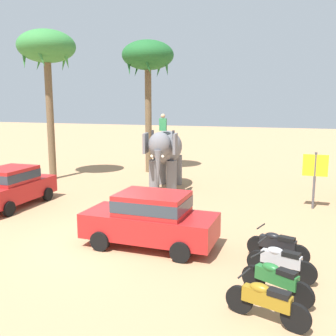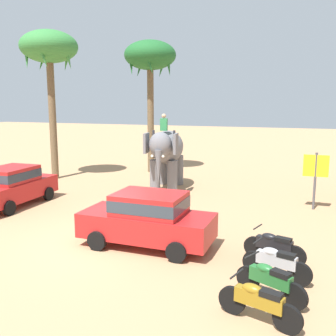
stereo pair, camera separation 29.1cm
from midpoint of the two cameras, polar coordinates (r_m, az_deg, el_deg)
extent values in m
plane|color=tan|center=(12.49, -8.59, -11.13)|extent=(120.00, 120.00, 0.00)
cube|color=red|center=(11.99, -2.48, -8.48)|extent=(4.11, 1.72, 0.76)
cube|color=red|center=(11.75, -2.05, -5.29)|extent=(2.11, 1.57, 0.64)
cube|color=#2D3842|center=(11.75, -2.05, -5.29)|extent=(2.13, 1.59, 0.35)
cylinder|color=black|center=(11.95, -9.81, -10.62)|extent=(0.60, 0.18, 0.60)
cylinder|color=black|center=(13.35, -6.09, -8.32)|extent=(0.60, 0.18, 0.60)
cylinder|color=black|center=(10.95, 2.03, -12.40)|extent=(0.60, 0.18, 0.60)
cylinder|color=black|center=(12.47, 4.56, -9.62)|extent=(0.60, 0.18, 0.60)
cube|color=red|center=(17.82, -21.60, -3.09)|extent=(1.82, 4.15, 0.76)
cube|color=red|center=(17.61, -21.95, -0.93)|extent=(1.62, 2.14, 0.64)
cube|color=#2D3842|center=(17.61, -21.95, -0.93)|extent=(1.64, 2.16, 0.35)
cylinder|color=black|center=(19.38, -21.03, -3.21)|extent=(0.20, 0.60, 0.60)
cylinder|color=black|center=(18.36, -16.93, -3.68)|extent=(0.20, 0.60, 0.60)
cylinder|color=black|center=(16.43, -22.10, -5.54)|extent=(0.20, 0.60, 0.60)
ellipsoid|color=slate|center=(19.80, 0.31, 3.15)|extent=(2.07, 3.32, 1.70)
cylinder|color=slate|center=(19.02, 1.08, -1.25)|extent=(0.52, 0.52, 1.60)
cylinder|color=slate|center=(19.20, -1.51, -1.15)|extent=(0.52, 0.52, 1.60)
cylinder|color=slate|center=(20.83, 1.98, -0.29)|extent=(0.52, 0.52, 1.60)
cylinder|color=slate|center=(20.98, -0.39, -0.21)|extent=(0.52, 0.52, 1.60)
ellipsoid|color=slate|center=(18.18, -0.66, 3.50)|extent=(1.25, 1.16, 1.20)
cube|color=slate|center=(18.14, 1.63, 3.64)|extent=(0.25, 0.81, 0.96)
cube|color=slate|center=(18.43, -2.79, 3.73)|extent=(0.25, 0.81, 0.96)
cone|color=slate|center=(17.88, -0.95, 0.16)|extent=(0.41, 0.41, 1.60)
cone|color=beige|center=(17.80, -0.11, 1.75)|extent=(0.21, 0.57, 0.21)
cone|color=beige|center=(17.91, -1.74, 1.79)|extent=(0.21, 0.57, 0.21)
cube|color=#338C4C|center=(18.86, -0.18, 6.48)|extent=(0.37, 0.29, 0.60)
sphere|color=tan|center=(18.85, -0.18, 7.75)|extent=(0.22, 0.22, 0.22)
cylinder|color=#333338|center=(18.81, 1.38, 4.79)|extent=(0.12, 0.12, 0.55)
cylinder|color=#333338|center=(19.01, -1.72, 4.84)|extent=(0.12, 0.12, 0.55)
cylinder|color=black|center=(8.69, 10.50, -18.77)|extent=(0.60, 0.27, 0.60)
cylinder|color=black|center=(8.31, 18.41, -20.59)|extent=(0.60, 0.27, 0.60)
cube|color=olive|center=(8.38, 14.41, -18.39)|extent=(1.03, 0.49, 0.32)
ellipsoid|color=olive|center=(8.34, 13.48, -17.07)|extent=(0.49, 0.36, 0.20)
cube|color=black|center=(8.21, 16.15, -17.65)|extent=(0.48, 0.34, 0.12)
cylinder|color=black|center=(8.38, 11.21, -15.19)|extent=(0.20, 0.54, 0.04)
cylinder|color=black|center=(9.69, 12.67, -15.72)|extent=(0.58, 0.35, 0.60)
cylinder|color=black|center=(9.16, 19.23, -17.62)|extent=(0.58, 0.35, 0.60)
cube|color=#23662D|center=(9.31, 15.91, -15.46)|extent=(1.00, 0.63, 0.32)
ellipsoid|color=#23662D|center=(9.31, 15.14, -14.22)|extent=(0.50, 0.41, 0.20)
cube|color=black|center=(9.13, 17.36, -14.82)|extent=(0.49, 0.39, 0.12)
cylinder|color=black|center=(9.39, 13.28, -12.45)|extent=(0.28, 0.51, 0.04)
cylinder|color=black|center=(10.58, 13.43, -13.49)|extent=(0.60, 0.26, 0.60)
cylinder|color=black|center=(10.23, 19.84, -14.65)|extent=(0.60, 0.26, 0.60)
cube|color=#ADADB2|center=(10.31, 16.63, -12.96)|extent=(1.04, 0.47, 0.32)
ellipsoid|color=#ADADB2|center=(10.28, 15.88, -11.89)|extent=(0.49, 0.35, 0.20)
cube|color=black|center=(10.17, 18.04, -12.26)|extent=(0.48, 0.33, 0.12)
cylinder|color=black|center=(10.32, 14.04, -10.42)|extent=(0.19, 0.54, 0.04)
cylinder|color=black|center=(11.62, 13.38, -11.33)|extent=(0.60, 0.26, 0.60)
cylinder|color=black|center=(11.25, 19.12, -12.34)|extent=(0.60, 0.26, 0.60)
cube|color=black|center=(11.34, 16.25, -10.81)|extent=(1.04, 0.48, 0.32)
ellipsoid|color=black|center=(11.33, 15.58, -9.83)|extent=(0.49, 0.35, 0.20)
cube|color=black|center=(11.21, 17.51, -10.15)|extent=(0.48, 0.33, 0.12)
cylinder|color=black|center=(11.38, 13.92, -8.49)|extent=(0.19, 0.54, 0.04)
cylinder|color=brown|center=(23.13, -16.47, 7.43)|extent=(0.41, 0.41, 7.30)
ellipsoid|color=#337A38|center=(23.32, -16.94, 16.91)|extent=(3.20, 3.20, 1.80)
cone|color=#337A38|center=(22.57, -14.35, 16.00)|extent=(0.40, 0.92, 1.64)
cone|color=#337A38|center=(23.97, -14.44, 15.61)|extent=(0.91, 0.57, 1.67)
cone|color=#337A38|center=(24.40, -17.73, 15.35)|extent=(0.73, 0.83, 1.69)
cone|color=#337A38|center=(23.30, -19.94, 15.52)|extent=(0.73, 0.83, 1.69)
cone|color=#337A38|center=(22.13, -17.93, 15.97)|extent=(0.91, 0.57, 1.67)
cylinder|color=brown|center=(24.44, -2.26, 7.68)|extent=(0.41, 0.41, 7.10)
ellipsoid|color=#1E5B28|center=(24.59, -2.32, 16.44)|extent=(3.20, 3.20, 1.80)
cone|color=#1E5B28|center=(24.10, 0.42, 15.39)|extent=(0.40, 0.92, 1.64)
cone|color=#1E5B28|center=(25.45, -0.49, 15.09)|extent=(0.91, 0.57, 1.67)
cone|color=#1E5B28|center=(25.56, -3.76, 15.05)|extent=(0.73, 0.83, 1.69)
cone|color=#1E5B28|center=(24.29, -5.17, 15.31)|extent=(0.73, 0.83, 1.69)
cone|color=#1E5B28|center=(23.35, -2.56, 15.56)|extent=(0.91, 0.57, 1.67)
cylinder|color=#4C4C51|center=(17.06, 21.48, -1.85)|extent=(0.10, 0.10, 2.40)
cube|color=yellow|center=(16.95, 21.62, 0.31)|extent=(1.00, 0.08, 0.90)
camera|label=1|loc=(0.15, -89.50, 0.09)|focal=40.96mm
camera|label=2|loc=(0.15, 90.50, -0.09)|focal=40.96mm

